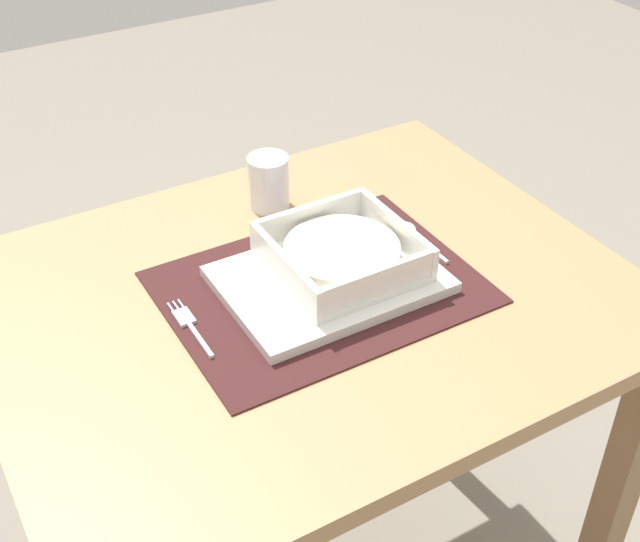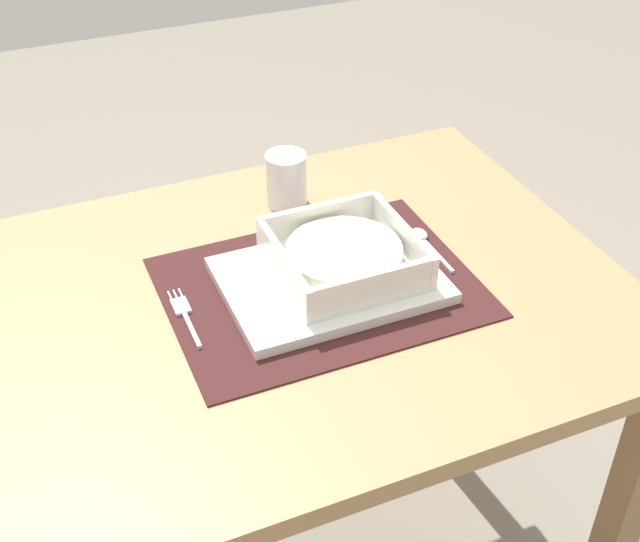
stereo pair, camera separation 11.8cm
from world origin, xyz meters
name	(u,v)px [view 1 (the left image)]	position (x,y,z in m)	size (l,w,h in m)	color
dining_table	(306,349)	(0.00, 0.00, 0.61)	(0.90, 0.71, 0.72)	#A37A51
placemat	(320,287)	(0.02, -0.01, 0.73)	(0.43, 0.33, 0.00)	#381919
serving_plate	(329,279)	(0.03, -0.01, 0.73)	(0.30, 0.22, 0.02)	white
porridge_bowl	(341,255)	(0.06, 0.00, 0.76)	(0.19, 0.19, 0.05)	white
fork	(189,324)	(-0.17, 0.01, 0.73)	(0.02, 0.13, 0.00)	silver
spoon	(412,232)	(0.21, 0.03, 0.73)	(0.02, 0.12, 0.01)	silver
butter_knife	(423,262)	(0.18, -0.04, 0.73)	(0.01, 0.14, 0.01)	black
bread_knife	(405,261)	(0.16, -0.02, 0.73)	(0.01, 0.13, 0.01)	#59331E
drinking_glass	(269,185)	(0.06, 0.22, 0.76)	(0.07, 0.07, 0.09)	white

